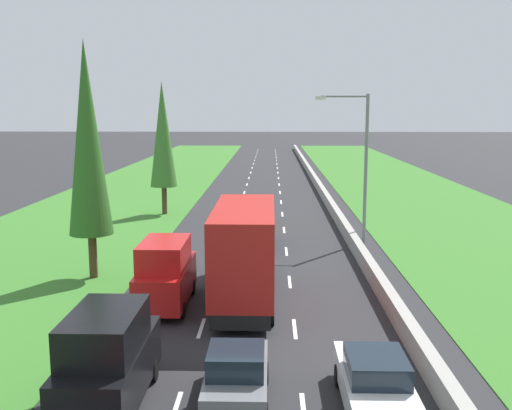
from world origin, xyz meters
The scene contains 15 objects.
ground_plane centered at (0.00, 60.00, 0.00)m, with size 300.00×300.00×0.00m, color #28282B.
grass_verge_left centered at (-12.65, 60.00, 0.02)m, with size 14.00×140.00×0.04m, color #387528.
grass_verge_right centered at (14.35, 60.00, 0.02)m, with size 14.00×140.00×0.04m, color #387528.
median_barrier centered at (5.70, 60.00, 0.42)m, with size 0.44×120.00×0.85m, color #9E9B93.
lane_markings centered at (0.00, 60.00, 0.01)m, with size 3.64×116.00×0.01m.
black_van_left_lane centered at (-3.57, 15.10, 1.40)m, with size 1.96×4.90×2.82m.
white_sedan_right_lane centered at (3.67, 15.09, 0.81)m, with size 1.82×4.50×1.64m.
grey_hatchback_centre_lane centered at (-0.08, 15.33, 0.84)m, with size 1.74×3.90×1.72m.
red_box_truck_centre_lane centered at (-0.24, 24.46, 2.18)m, with size 2.46×9.40×4.18m.
blue_sedan_centre_lane centered at (0.14, 34.34, 0.81)m, with size 1.82×4.50×1.64m.
red_van_left_lane centered at (-3.50, 23.48, 1.40)m, with size 1.96×4.90×2.82m.
yellow_hatchback_centre_lane centered at (0.00, 40.09, 0.84)m, with size 1.74×3.90×1.72m.
poplar_tree_second centered at (-7.75, 27.44, 6.71)m, with size 2.08×2.08×11.32m.
poplar_tree_third centered at (-7.42, 44.81, 6.14)m, with size 2.05×2.05×10.19m.
street_light_mast centered at (6.20, 35.36, 5.23)m, with size 3.20×0.28×9.00m.
Camera 1 is at (0.83, 0.23, 8.12)m, focal length 40.98 mm.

